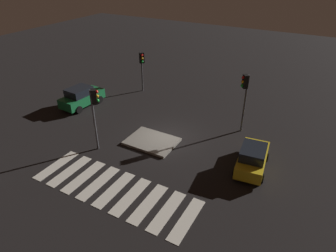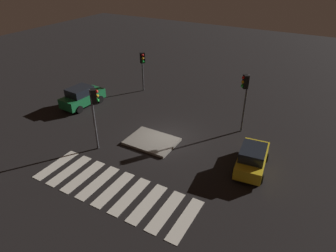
{
  "view_description": "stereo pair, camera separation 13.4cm",
  "coord_description": "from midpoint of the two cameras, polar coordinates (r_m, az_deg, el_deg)",
  "views": [
    {
      "loc": [
        8.91,
        -16.02,
        11.59
      ],
      "look_at": [
        0.0,
        0.0,
        1.0
      ],
      "focal_mm": 31.62,
      "sensor_mm": 36.0,
      "label": 1
    },
    {
      "loc": [
        9.02,
        -15.95,
        11.59
      ],
      "look_at": [
        0.0,
        0.0,
        1.0
      ],
      "focal_mm": 31.62,
      "sensor_mm": 36.0,
      "label": 2
    }
  ],
  "objects": [
    {
      "name": "ground_plane",
      "position": [
        21.68,
        -0.18,
        -2.29
      ],
      "size": [
        80.0,
        80.0,
        0.0
      ],
      "primitive_type": "plane",
      "color": "black"
    },
    {
      "name": "traffic_island",
      "position": [
        21.15,
        -3.32,
        -2.97
      ],
      "size": [
        3.49,
        2.63,
        0.18
      ],
      "color": "gray",
      "rests_on": "ground"
    },
    {
      "name": "car_yellow",
      "position": [
        18.99,
        15.79,
        -5.92
      ],
      "size": [
        2.08,
        3.88,
        1.63
      ],
      "rotation": [
        0.0,
        0.0,
        1.68
      ],
      "color": "gold",
      "rests_on": "ground"
    },
    {
      "name": "car_green",
      "position": [
        27.12,
        -16.47,
        5.42
      ],
      "size": [
        2.11,
        4.11,
        1.75
      ],
      "rotation": [
        0.0,
        0.0,
        1.5
      ],
      "color": "#196B38",
      "rests_on": "ground"
    },
    {
      "name": "traffic_light_west",
      "position": [
        28.42,
        -5.2,
        12.1
      ],
      "size": [
        0.54,
        0.54,
        3.83
      ],
      "rotation": [
        0.0,
        0.0,
        -0.79
      ],
      "color": "#47474C",
      "rests_on": "ground"
    },
    {
      "name": "traffic_light_north",
      "position": [
        21.66,
        14.4,
        6.83
      ],
      "size": [
        0.53,
        0.54,
        4.49
      ],
      "rotation": [
        0.0,
        0.0,
        -2.45
      ],
      "color": "#47474C",
      "rests_on": "ground"
    },
    {
      "name": "traffic_light_south",
      "position": [
        19.46,
        -14.18,
        3.94
      ],
      "size": [
        0.54,
        0.54,
        4.39
      ],
      "rotation": [
        0.0,
        0.0,
        0.79
      ],
      "color": "#47474C",
      "rests_on": "ground"
    },
    {
      "name": "crosswalk_near",
      "position": [
        17.54,
        -10.54,
        -11.92
      ],
      "size": [
        9.9,
        3.2,
        0.02
      ],
      "color": "silver",
      "rests_on": "ground"
    }
  ]
}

